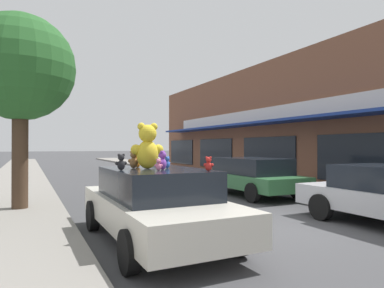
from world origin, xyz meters
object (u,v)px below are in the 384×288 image
object	(u,v)px
teddy_bear_orange	(138,162)
teddy_bear_purple	(162,161)
teddy_bear_giant	(148,147)
teddy_bear_pink	(159,165)
street_tree	(20,69)
plush_art_car	(156,203)
parked_car_far_center	(251,175)
teddy_bear_brown	(134,160)
teddy_bear_red	(209,164)
teddy_bear_white	(155,158)
teddy_bear_blue	(167,162)
teddy_bear_black	(121,162)

from	to	relation	value
teddy_bear_orange	teddy_bear_purple	bearing A→B (deg)	96.92
teddy_bear_giant	teddy_bear_purple	distance (m)	0.52
teddy_bear_pink	street_tree	distance (m)	5.90
plush_art_car	teddy_bear_giant	bearing A→B (deg)	157.94
teddy_bear_giant	teddy_bear_pink	xyz separation A→B (m)	(0.03, -0.56, -0.33)
teddy_bear_orange	parked_car_far_center	xyz separation A→B (m)	(5.64, 3.80, -0.77)
street_tree	teddy_bear_brown	bearing A→B (deg)	-62.09
teddy_bear_giant	teddy_bear_purple	size ratio (longest dim) A/B	2.50
teddy_bear_red	teddy_bear_purple	bearing A→B (deg)	-0.06
plush_art_car	teddy_bear_orange	distance (m)	1.00
teddy_bear_orange	teddy_bear_white	xyz separation A→B (m)	(0.58, 0.51, 0.06)
parked_car_far_center	street_tree	world-z (taller)	street_tree
teddy_bear_orange	street_tree	world-z (taller)	street_tree
teddy_bear_blue	teddy_bear_purple	bearing A→B (deg)	31.38
teddy_bear_giant	parked_car_far_center	size ratio (longest dim) A/B	0.20
teddy_bear_black	parked_car_far_center	xyz separation A→B (m)	(6.17, 4.52, -0.80)
teddy_bear_purple	teddy_bear_red	distance (m)	0.91
plush_art_car	teddy_bear_blue	xyz separation A→B (m)	(0.26, 0.04, 0.79)
teddy_bear_purple	teddy_bear_blue	distance (m)	0.48
teddy_bear_orange	teddy_bear_giant	bearing A→B (deg)	89.72
teddy_bear_black	street_tree	xyz separation A→B (m)	(-1.76, 4.41, 2.47)
teddy_bear_pink	teddy_bear_red	size ratio (longest dim) A/B	0.83
teddy_bear_black	teddy_bear_orange	xyz separation A→B (m)	(0.53, 0.72, -0.03)
parked_car_far_center	teddy_bear_purple	bearing A→B (deg)	-138.83
teddy_bear_white	teddy_bear_red	distance (m)	2.13
teddy_bear_pink	teddy_bear_blue	distance (m)	0.66
teddy_bear_red	street_tree	xyz separation A→B (m)	(-3.13, 5.29, 2.49)
teddy_bear_purple	teddy_bear_blue	bearing A→B (deg)	-172.44
teddy_bear_giant	teddy_bear_white	world-z (taller)	teddy_bear_giant
parked_car_far_center	teddy_bear_pink	bearing A→B (deg)	-138.69
plush_art_car	teddy_bear_brown	world-z (taller)	teddy_bear_brown
teddy_bear_black	teddy_bear_blue	distance (m)	1.00
plush_art_car	teddy_bear_red	size ratio (longest dim) A/B	18.10
plush_art_car	teddy_bear_red	xyz separation A→B (m)	(0.65, -1.00, 0.80)
teddy_bear_blue	parked_car_far_center	world-z (taller)	teddy_bear_blue
teddy_bear_pink	teddy_bear_purple	bearing A→B (deg)	-121.11
teddy_bear_white	teddy_bear_black	bearing A→B (deg)	92.48
teddy_bear_black	teddy_bear_red	size ratio (longest dim) A/B	1.18
teddy_bear_red	street_tree	world-z (taller)	street_tree
plush_art_car	teddy_bear_orange	xyz separation A→B (m)	(-0.19, 0.60, 0.78)
teddy_bear_black	teddy_bear_white	bearing A→B (deg)	-133.99
teddy_bear_blue	parked_car_far_center	size ratio (longest dim) A/B	0.05
teddy_bear_giant	parked_car_far_center	bearing A→B (deg)	-137.79
teddy_bear_red	teddy_bear_giant	bearing A→B (deg)	-8.32
teddy_bear_red	plush_art_car	bearing A→B (deg)	-12.30
plush_art_car	teddy_bear_red	world-z (taller)	teddy_bear_red
plush_art_car	parked_car_far_center	world-z (taller)	plush_art_car
teddy_bear_black	street_tree	bearing A→B (deg)	-70.32
plush_art_car	teddy_bear_black	world-z (taller)	teddy_bear_black
teddy_bear_black	teddy_bear_red	bearing A→B (deg)	145.39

